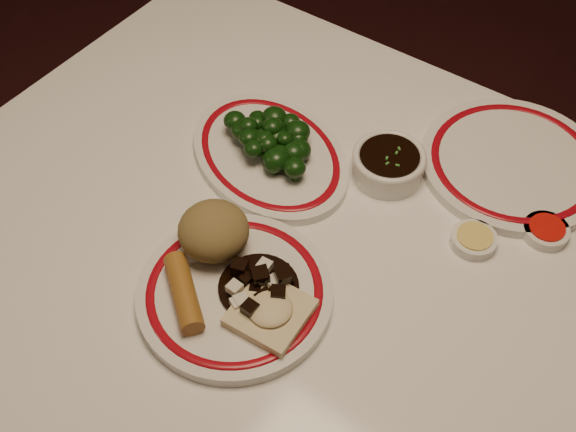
{
  "coord_description": "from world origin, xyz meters",
  "views": [
    {
      "loc": [
        0.3,
        -0.5,
        1.55
      ],
      "look_at": [
        -0.06,
        -0.0,
        0.8
      ],
      "focal_mm": 45.0,
      "sensor_mm": 36.0,
      "label": 1
    }
  ],
  "objects_px": {
    "dining_table": "(322,293)",
    "broccoli_plate": "(270,154)",
    "main_plate": "(235,293)",
    "spring_roll": "(184,292)",
    "rice_mound": "(214,231)",
    "soy_bowl": "(388,165)",
    "stirfry_heap": "(260,287)",
    "fried_wonton": "(270,311)",
    "broccoli_pile": "(273,140)"
  },
  "relations": [
    {
      "from": "main_plate",
      "to": "broccoli_plate",
      "type": "distance_m",
      "value": 0.26
    },
    {
      "from": "stirfry_heap",
      "to": "main_plate",
      "type": "bearing_deg",
      "value": -149.88
    },
    {
      "from": "broccoli_plate",
      "to": "broccoli_pile",
      "type": "relative_size",
      "value": 2.1
    },
    {
      "from": "dining_table",
      "to": "spring_roll",
      "type": "distance_m",
      "value": 0.24
    },
    {
      "from": "main_plate",
      "to": "spring_roll",
      "type": "height_order",
      "value": "spring_roll"
    },
    {
      "from": "spring_roll",
      "to": "stirfry_heap",
      "type": "bearing_deg",
      "value": -10.93
    },
    {
      "from": "dining_table",
      "to": "broccoli_plate",
      "type": "xyz_separation_m",
      "value": [
        -0.17,
        0.11,
        0.1
      ]
    },
    {
      "from": "spring_roll",
      "to": "soy_bowl",
      "type": "bearing_deg",
      "value": 22.42
    },
    {
      "from": "dining_table",
      "to": "broccoli_pile",
      "type": "xyz_separation_m",
      "value": [
        -0.17,
        0.11,
        0.13
      ]
    },
    {
      "from": "fried_wonton",
      "to": "broccoli_plate",
      "type": "xyz_separation_m",
      "value": [
        -0.17,
        0.23,
        -0.02
      ]
    },
    {
      "from": "rice_mound",
      "to": "soy_bowl",
      "type": "distance_m",
      "value": 0.29
    },
    {
      "from": "dining_table",
      "to": "main_plate",
      "type": "bearing_deg",
      "value": -115.57
    },
    {
      "from": "broccoli_plate",
      "to": "broccoli_pile",
      "type": "height_order",
      "value": "broccoli_pile"
    },
    {
      "from": "dining_table",
      "to": "main_plate",
      "type": "relative_size",
      "value": 4.12
    },
    {
      "from": "rice_mound",
      "to": "broccoli_plate",
      "type": "height_order",
      "value": "rice_mound"
    },
    {
      "from": "spring_roll",
      "to": "fried_wonton",
      "type": "height_order",
      "value": "spring_roll"
    },
    {
      "from": "stirfry_heap",
      "to": "broccoli_plate",
      "type": "xyz_separation_m",
      "value": [
        -0.14,
        0.21,
        -0.02
      ]
    },
    {
      "from": "dining_table",
      "to": "fried_wonton",
      "type": "xyz_separation_m",
      "value": [
        0.0,
        -0.13,
        0.12
      ]
    },
    {
      "from": "fried_wonton",
      "to": "broccoli_plate",
      "type": "height_order",
      "value": "fried_wonton"
    },
    {
      "from": "broccoli_plate",
      "to": "soy_bowl",
      "type": "height_order",
      "value": "soy_bowl"
    },
    {
      "from": "dining_table",
      "to": "main_plate",
      "type": "distance_m",
      "value": 0.17
    },
    {
      "from": "fried_wonton",
      "to": "soy_bowl",
      "type": "height_order",
      "value": "fried_wonton"
    },
    {
      "from": "dining_table",
      "to": "stirfry_heap",
      "type": "distance_m",
      "value": 0.16
    },
    {
      "from": "dining_table",
      "to": "main_plate",
      "type": "height_order",
      "value": "main_plate"
    },
    {
      "from": "main_plate",
      "to": "broccoli_plate",
      "type": "bearing_deg",
      "value": 116.03
    },
    {
      "from": "rice_mound",
      "to": "broccoli_plate",
      "type": "xyz_separation_m",
      "value": [
        -0.05,
        0.19,
        -0.04
      ]
    },
    {
      "from": "main_plate",
      "to": "rice_mound",
      "type": "relative_size",
      "value": 3.05
    },
    {
      "from": "broccoli_pile",
      "to": "broccoli_plate",
      "type": "bearing_deg",
      "value": -121.79
    },
    {
      "from": "main_plate",
      "to": "broccoli_plate",
      "type": "height_order",
      "value": "main_plate"
    },
    {
      "from": "spring_roll",
      "to": "fried_wonton",
      "type": "xyz_separation_m",
      "value": [
        0.1,
        0.04,
        -0.01
      ]
    },
    {
      "from": "main_plate",
      "to": "broccoli_plate",
      "type": "xyz_separation_m",
      "value": [
        -0.11,
        0.23,
        -0.0
      ]
    },
    {
      "from": "soy_bowl",
      "to": "broccoli_pile",
      "type": "bearing_deg",
      "value": -156.08
    },
    {
      "from": "fried_wonton",
      "to": "broccoli_plate",
      "type": "relative_size",
      "value": 0.28
    },
    {
      "from": "broccoli_pile",
      "to": "stirfry_heap",
      "type": "bearing_deg",
      "value": -57.71
    },
    {
      "from": "main_plate",
      "to": "soy_bowl",
      "type": "height_order",
      "value": "soy_bowl"
    },
    {
      "from": "rice_mound",
      "to": "fried_wonton",
      "type": "height_order",
      "value": "rice_mound"
    },
    {
      "from": "rice_mound",
      "to": "fried_wonton",
      "type": "distance_m",
      "value": 0.14
    },
    {
      "from": "dining_table",
      "to": "broccoli_pile",
      "type": "height_order",
      "value": "broccoli_pile"
    },
    {
      "from": "spring_roll",
      "to": "soy_bowl",
      "type": "xyz_separation_m",
      "value": [
        0.09,
        0.35,
        -0.01
      ]
    },
    {
      "from": "rice_mound",
      "to": "fried_wonton",
      "type": "xyz_separation_m",
      "value": [
        0.13,
        -0.05,
        -0.02
      ]
    },
    {
      "from": "dining_table",
      "to": "spring_roll",
      "type": "relative_size",
      "value": 10.72
    },
    {
      "from": "dining_table",
      "to": "spring_roll",
      "type": "xyz_separation_m",
      "value": [
        -0.1,
        -0.17,
        0.13
      ]
    },
    {
      "from": "fried_wonton",
      "to": "broccoli_pile",
      "type": "height_order",
      "value": "broccoli_pile"
    },
    {
      "from": "broccoli_plate",
      "to": "spring_roll",
      "type": "bearing_deg",
      "value": -76.07
    },
    {
      "from": "main_plate",
      "to": "rice_mound",
      "type": "distance_m",
      "value": 0.09
    },
    {
      "from": "rice_mound",
      "to": "soy_bowl",
      "type": "relative_size",
      "value": 0.89
    },
    {
      "from": "broccoli_pile",
      "to": "soy_bowl",
      "type": "relative_size",
      "value": 1.53
    },
    {
      "from": "main_plate",
      "to": "soy_bowl",
      "type": "bearing_deg",
      "value": 80.48
    },
    {
      "from": "fried_wonton",
      "to": "stirfry_heap",
      "type": "height_order",
      "value": "stirfry_heap"
    },
    {
      "from": "dining_table",
      "to": "broccoli_plate",
      "type": "distance_m",
      "value": 0.23
    }
  ]
}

